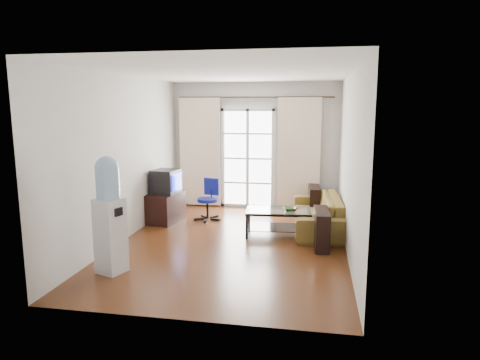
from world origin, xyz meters
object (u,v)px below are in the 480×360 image
object	(u,v)px
coffee_table	(278,219)
crt_tv	(165,181)
task_chair	(208,208)
sofa	(317,212)
tv_stand	(165,207)
water_cooler	(109,213)

from	to	relation	value
coffee_table	crt_tv	size ratio (longest dim) A/B	2.10
task_chair	coffee_table	bearing A→B (deg)	-14.29
sofa	coffee_table	xyz separation A→B (m)	(-0.66, -0.53, -0.01)
sofa	task_chair	world-z (taller)	task_chair
coffee_table	crt_tv	xyz separation A→B (m)	(-2.21, 0.52, 0.50)
tv_stand	water_cooler	distance (m)	2.62
tv_stand	crt_tv	size ratio (longest dim) A/B	1.39
coffee_table	task_chair	world-z (taller)	task_chair
tv_stand	water_cooler	xyz separation A→B (m)	(0.17, -2.56, 0.54)
sofa	water_cooler	bearing A→B (deg)	-49.73
sofa	tv_stand	bearing A→B (deg)	-92.90
tv_stand	water_cooler	bearing A→B (deg)	-76.61
sofa	water_cooler	xyz separation A→B (m)	(-2.70, -2.58, 0.52)
task_chair	water_cooler	bearing A→B (deg)	-87.35
sofa	water_cooler	world-z (taller)	water_cooler
crt_tv	task_chair	distance (m)	0.99
task_chair	water_cooler	distance (m)	2.97
coffee_table	task_chair	xyz separation A→B (m)	(-1.44, 0.79, -0.05)
crt_tv	task_chair	bearing A→B (deg)	28.19
tv_stand	task_chair	distance (m)	0.83
tv_stand	water_cooler	world-z (taller)	water_cooler
tv_stand	task_chair	size ratio (longest dim) A/B	0.95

